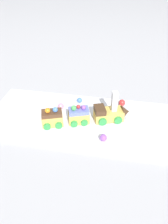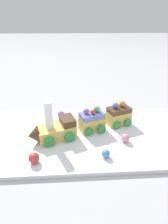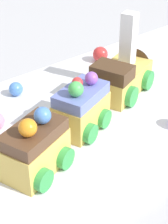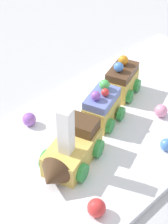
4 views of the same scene
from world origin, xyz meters
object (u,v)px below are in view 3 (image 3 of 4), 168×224
cake_train_locomotive (124,72)px  cake_car_blueberry (81,109)px  gumball_red (100,54)px  gumball_blue (16,89)px  cake_car_chocolate (35,149)px

cake_train_locomotive → cake_car_blueberry: cake_train_locomotive is taller
gumball_red → gumball_blue: bearing=-177.2°
cake_car_blueberry → gumball_red: (0.16, 0.14, -0.02)m
cake_car_chocolate → gumball_red: 0.31m
gumball_blue → cake_car_chocolate: bearing=-113.2°
cake_car_chocolate → gumball_blue: (0.07, 0.17, -0.02)m
cake_car_blueberry → cake_train_locomotive: bearing=0.1°
gumball_red → gumball_blue: 0.18m
cake_car_blueberry → gumball_red: size_ratio=3.19×
cake_train_locomotive → cake_car_chocolate: (-0.22, -0.08, 0.00)m
cake_car_blueberry → gumball_red: cake_car_blueberry is taller
cake_car_blueberry → cake_car_chocolate: same height
cake_train_locomotive → gumball_blue: (-0.14, 0.09, -0.02)m
cake_car_blueberry → gumball_blue: bearing=80.8°
gumball_red → gumball_blue: (-0.18, -0.01, -0.00)m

